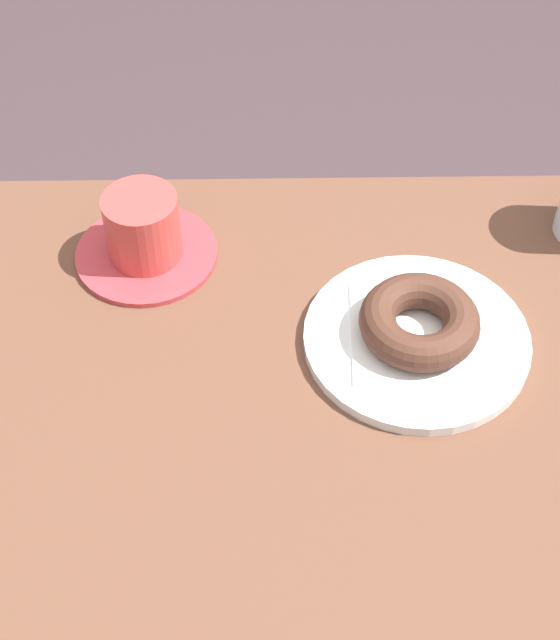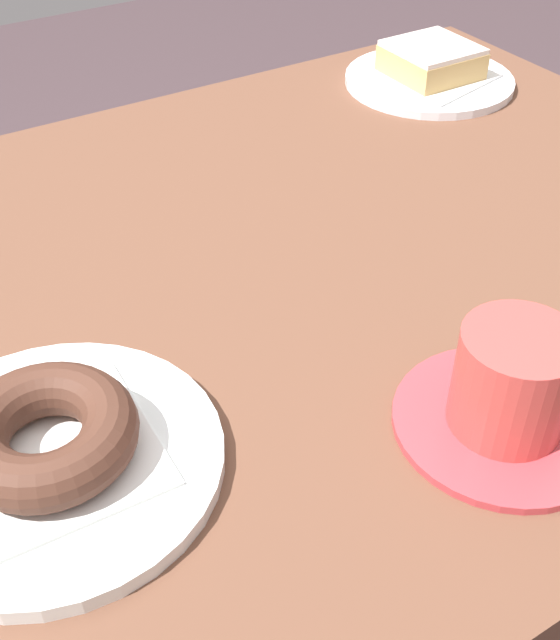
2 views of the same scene
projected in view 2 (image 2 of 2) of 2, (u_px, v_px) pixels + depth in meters
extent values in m
cube|color=brown|center=(275.00, 287.00, 0.74)|extent=(1.07, 0.76, 0.05)
cylinder|color=brown|center=(429.00, 293.00, 1.36)|extent=(0.06, 0.06, 0.72)
cylinder|color=white|center=(429.00, 80.00, 1.02)|extent=(0.21, 0.21, 0.01)
cube|color=white|center=(430.00, 75.00, 1.02)|extent=(0.16, 0.16, 0.00)
cube|color=tan|center=(431.00, 62.00, 1.01)|extent=(0.10, 0.10, 0.03)
cube|color=silver|center=(433.00, 47.00, 0.99)|extent=(0.10, 0.10, 0.01)
cylinder|color=tan|center=(433.00, 46.00, 0.99)|extent=(0.02, 0.02, 0.00)
cylinder|color=white|center=(53.00, 462.00, 0.53)|extent=(0.23, 0.23, 0.01)
cube|color=white|center=(51.00, 454.00, 0.53)|extent=(0.14, 0.14, 0.00)
torus|color=#4A2B1F|center=(46.00, 434.00, 0.52)|extent=(0.12, 0.12, 0.04)
cylinder|color=#BE3A41|center=(502.00, 422.00, 0.57)|extent=(0.15, 0.15, 0.01)
cylinder|color=#C5423E|center=(513.00, 380.00, 0.54)|extent=(0.08, 0.08, 0.08)
cylinder|color=black|center=(523.00, 342.00, 0.52)|extent=(0.07, 0.07, 0.00)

